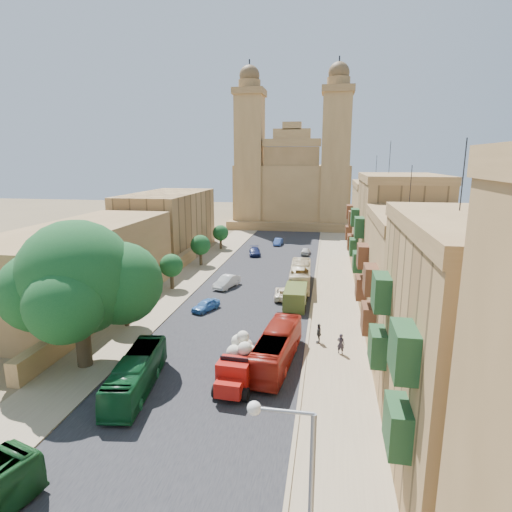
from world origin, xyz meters
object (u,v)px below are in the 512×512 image
(street_tree_c, at_px, (200,245))
(pedestrian_a, at_px, (341,344))
(olive_pickup, at_px, (295,297))
(bus_green_north, at_px, (136,374))
(street_tree_b, at_px, (171,266))
(street_tree_d, at_px, (221,233))
(street_tree_a, at_px, (125,288))
(ficus_tree, at_px, (79,282))
(red_truck, at_px, (240,362))
(car_blue_a, at_px, (206,305))
(pedestrian_c, at_px, (319,333))
(bus_cream_east, at_px, (300,275))
(car_dkblue, at_px, (255,252))
(car_white_a, at_px, (227,282))
(car_white_b, at_px, (306,251))
(streetlamp, at_px, (296,493))
(church, at_px, (293,185))
(car_cream, at_px, (284,293))
(bus_red_east, at_px, (276,348))

(street_tree_c, bearing_deg, pedestrian_a, -53.53)
(olive_pickup, height_order, bus_green_north, bus_green_north)
(street_tree_b, distance_m, street_tree_d, 24.00)
(street_tree_a, xyz_separation_m, bus_green_north, (6.00, -10.79, -2.49))
(ficus_tree, xyz_separation_m, red_truck, (12.07, -0.58, -5.07))
(street_tree_a, relative_size, pedestrian_a, 3.23)
(car_blue_a, height_order, pedestrian_c, pedestrian_c)
(olive_pickup, relative_size, bus_cream_east, 0.51)
(bus_green_north, distance_m, car_dkblue, 42.70)
(street_tree_c, xyz_separation_m, street_tree_d, (0.00, 12.00, -0.22))
(red_truck, height_order, car_white_a, red_truck)
(bus_green_north, height_order, car_dkblue, bus_green_north)
(street_tree_a, bearing_deg, car_dkblue, 78.06)
(car_white_a, distance_m, car_white_b, 21.96)
(bus_green_north, bearing_deg, streetlamp, -56.01)
(car_dkblue, height_order, pedestrian_a, pedestrian_a)
(church, xyz_separation_m, car_white_a, (-3.57, -53.02, -8.79))
(car_white_a, bearing_deg, street_tree_d, 122.83)
(street_tree_b, distance_m, car_white_a, 6.97)
(red_truck, bearing_deg, pedestrian_a, 39.33)
(ficus_tree, bearing_deg, bus_cream_east, 58.00)
(streetlamp, distance_m, bus_green_north, 18.10)
(olive_pickup, bearing_deg, car_white_a, 147.68)
(car_blue_a, height_order, pedestrian_a, pedestrian_a)
(street_tree_c, xyz_separation_m, car_dkblue, (6.74, 7.90, -2.39))
(ficus_tree, bearing_deg, street_tree_b, 91.72)
(red_truck, distance_m, car_cream, 19.20)
(olive_pickup, bearing_deg, street_tree_c, 133.67)
(church, bearing_deg, car_cream, -86.14)
(bus_red_east, bearing_deg, car_white_a, -60.44)
(street_tree_d, bearing_deg, church, 71.91)
(street_tree_a, distance_m, bus_red_east, 16.01)
(street_tree_b, bearing_deg, car_white_a, 13.90)
(car_cream, xyz_separation_m, pedestrian_c, (4.19, -11.54, 0.26))
(street_tree_a, relative_size, street_tree_d, 1.32)
(bus_green_north, distance_m, bus_cream_east, 27.90)
(street_tree_c, bearing_deg, car_white_b, 33.35)
(bus_green_north, relative_size, bus_cream_east, 0.87)
(car_white_b, bearing_deg, car_white_a, 71.54)
(street_tree_d, bearing_deg, street_tree_b, -90.00)
(ficus_tree, height_order, red_truck, ficus_tree)
(car_white_b, bearing_deg, street_tree_c, 37.70)
(red_truck, bearing_deg, streetlamp, -71.87)
(bus_red_east, bearing_deg, ficus_tree, 15.83)
(olive_pickup, bearing_deg, car_blue_a, -162.91)
(street_tree_d, distance_m, streetlamp, 62.61)
(street_tree_b, xyz_separation_m, olive_pickup, (15.27, -4.00, -1.83))
(street_tree_a, xyz_separation_m, car_white_b, (14.95, 33.84, -3.13))
(street_tree_b, xyz_separation_m, bus_red_east, (14.88, -17.42, -1.51))
(streetlamp, height_order, pedestrian_c, streetlamp)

